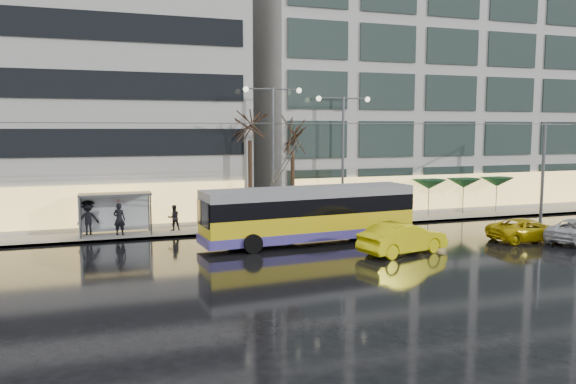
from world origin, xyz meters
name	(u,v)px	position (x,y,z in m)	size (l,w,h in m)	color
ground	(300,267)	(0.00, 0.00, 0.00)	(140.00, 140.00, 0.00)	black
sidewalk	(260,219)	(2.00, 14.00, 0.07)	(80.00, 10.00, 0.15)	gray
kerb	(281,230)	(2.00, 9.05, 0.07)	(80.00, 0.10, 0.15)	slate
building_right	(431,58)	(19.00, 19.00, 12.65)	(32.00, 14.00, 25.00)	#B6B4AE
trolleybus	(309,216)	(2.43, 5.16, 1.56)	(12.61, 5.14, 5.77)	yellow
catenary	(271,166)	(1.00, 7.94, 4.25)	(42.24, 5.12, 7.00)	#595B60
bus_shelter	(109,205)	(-8.38, 10.69, 1.96)	(4.20, 1.60, 2.51)	#595B60
street_lamp_near	(273,137)	(2.00, 10.80, 5.99)	(3.96, 0.36, 9.03)	#595B60
street_lamp_far	(343,140)	(7.00, 10.80, 5.71)	(3.96, 0.36, 8.53)	#595B60
tree_a	(250,120)	(0.50, 11.00, 7.09)	(3.20, 3.20, 8.40)	black
tree_b	(293,130)	(3.50, 11.20, 6.40)	(3.20, 3.20, 7.70)	black
parasol_a	(429,184)	(14.00, 11.00, 2.45)	(2.50, 2.50, 2.65)	#595B60
parasol_b	(464,183)	(17.00, 11.00, 2.45)	(2.50, 2.50, 2.65)	#595B60
parasol_c	(497,182)	(20.00, 11.00, 2.45)	(2.50, 2.50, 2.65)	#595B60
taxi_b	(403,238)	(6.07, 0.99, 0.82)	(1.74, 4.98, 1.64)	yellow
taxi_c	(528,230)	(14.71, 1.64, 0.65)	(2.16, 4.68, 1.30)	gold
pedestrian_a	(119,212)	(-7.81, 10.19, 1.56)	(1.24, 1.25, 2.19)	black
pedestrian_b	(174,218)	(-4.52, 10.84, 0.95)	(0.88, 0.74, 1.60)	black
pedestrian_c	(88,216)	(-9.59, 11.01, 1.29)	(1.35, 0.94, 2.11)	black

